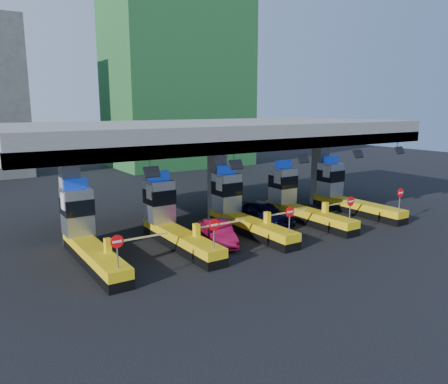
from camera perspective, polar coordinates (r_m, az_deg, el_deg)
ground at (r=28.77m, az=2.33°, el=-5.12°), size 120.00×120.00×0.00m
toll_canopy at (r=30.07m, az=-0.78°, el=7.48°), size 28.00×12.09×7.00m
toll_lane_far_left at (r=24.46m, az=-17.58°, el=-5.18°), size 4.43×8.00×4.16m
toll_lane_left at (r=26.16m, az=-6.98°, el=-3.68°), size 4.43×8.00×4.16m
toll_lane_center at (r=28.64m, az=2.03°, el=-2.30°), size 4.43×8.00×4.16m
toll_lane_right at (r=31.71m, az=9.44°, el=-1.13°), size 4.43×8.00×4.16m
toll_lane_far_right at (r=35.23m, az=15.45°, el=-0.15°), size 4.43×8.00×4.16m
bg_building_scaffold at (r=61.56m, az=-6.13°, el=16.62°), size 18.00×12.00×28.00m
van at (r=30.19m, az=5.13°, el=-2.77°), size 2.56×5.02×1.64m
red_car at (r=25.93m, az=-0.79°, el=-5.34°), size 2.75×4.46×1.39m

